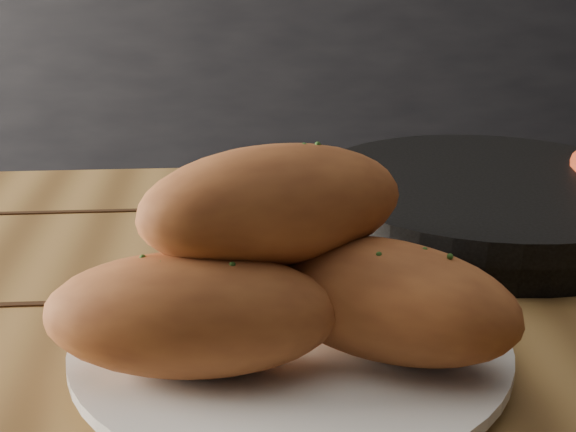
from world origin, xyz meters
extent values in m
cube|color=black|center=(0.00, 1.70, 0.45)|extent=(2.80, 0.60, 0.90)
cube|color=olive|center=(0.25, -0.54, 0.73)|extent=(1.41, 0.89, 0.04)
cylinder|color=white|center=(0.16, -0.53, 0.76)|extent=(0.25, 0.25, 0.01)
cylinder|color=white|center=(0.16, -0.53, 0.76)|extent=(0.27, 0.27, 0.01)
ellipsoid|color=#AE6230|center=(0.10, -0.57, 0.80)|extent=(0.17, 0.08, 0.07)
ellipsoid|color=#AE6230|center=(0.21, -0.56, 0.80)|extent=(0.18, 0.15, 0.07)
ellipsoid|color=#AE6230|center=(0.15, -0.47, 0.80)|extent=(0.11, 0.17, 0.07)
ellipsoid|color=#AE6230|center=(0.14, -0.54, 0.86)|extent=(0.18, 0.12, 0.07)
cylinder|color=black|center=(0.35, -0.30, 0.77)|extent=(0.31, 0.31, 0.03)
cylinder|color=black|center=(0.35, -0.30, 0.79)|extent=(0.32, 0.32, 0.02)
camera|label=1|loc=(0.12, -0.97, 1.01)|focal=50.00mm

